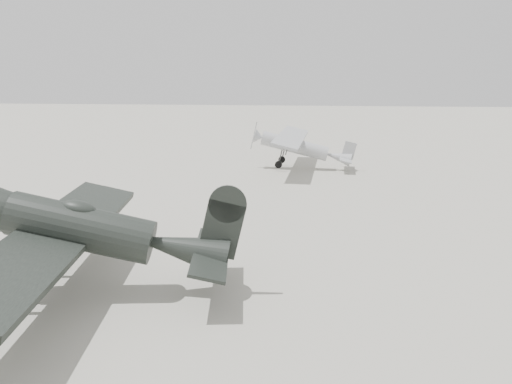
# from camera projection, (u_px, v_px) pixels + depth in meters

# --- Properties ---
(ground) EXTENTS (160.00, 160.00, 0.00)m
(ground) POSITION_uv_depth(u_px,v_px,m) (251.00, 245.00, 19.17)
(ground) COLOR #A39F91
(ground) RESTS_ON ground
(lowwing_monoplane) EXTENTS (8.14, 11.38, 3.66)m
(lowwing_monoplane) POSITION_uv_depth(u_px,v_px,m) (95.00, 232.00, 14.62)
(lowwing_monoplane) COLOR black
(lowwing_monoplane) RESTS_ON ground
(highwing_monoplane) EXTENTS (6.90, 9.73, 2.76)m
(highwing_monoplane) POSITION_uv_depth(u_px,v_px,m) (299.00, 144.00, 33.74)
(highwing_monoplane) COLOR #949699
(highwing_monoplane) RESTS_ON ground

